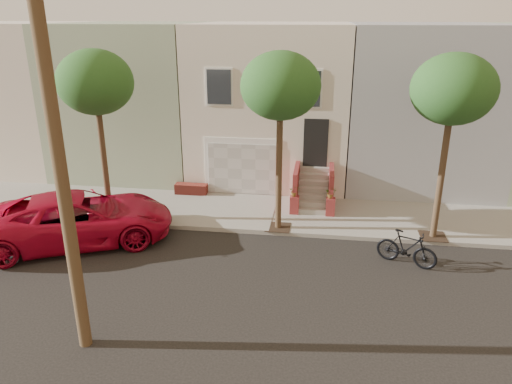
# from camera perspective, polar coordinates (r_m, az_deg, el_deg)

# --- Properties ---
(ground) EXTENTS (90.00, 90.00, 0.00)m
(ground) POSITION_cam_1_polar(r_m,az_deg,el_deg) (14.55, -2.90, -10.85)
(ground) COLOR black
(ground) RESTS_ON ground
(sidewalk) EXTENTS (40.00, 3.70, 0.15)m
(sidewalk) POSITION_cam_1_polar(r_m,az_deg,el_deg) (19.23, 0.07, -2.46)
(sidewalk) COLOR #98978B
(sidewalk) RESTS_ON ground
(house_row) EXTENTS (33.10, 11.70, 7.00)m
(house_row) POSITION_cam_1_polar(r_m,az_deg,el_deg) (23.84, 2.06, 10.96)
(house_row) COLOR beige
(house_row) RESTS_ON sidewalk
(tree_left) EXTENTS (2.70, 2.57, 6.30)m
(tree_left) POSITION_cam_1_polar(r_m,az_deg,el_deg) (18.11, -18.53, 12.12)
(tree_left) COLOR #2D2116
(tree_left) RESTS_ON sidewalk
(tree_mid) EXTENTS (2.70, 2.57, 6.30)m
(tree_mid) POSITION_cam_1_polar(r_m,az_deg,el_deg) (16.33, 2.92, 12.32)
(tree_mid) COLOR #2D2116
(tree_mid) RESTS_ON sidewalk
(tree_right) EXTENTS (2.70, 2.57, 6.30)m
(tree_right) POSITION_cam_1_polar(r_m,az_deg,el_deg) (16.76, 22.36, 11.07)
(tree_right) COLOR #2D2116
(tree_right) RESTS_ON sidewalk
(pickup_truck) EXTENTS (7.03, 5.30, 1.78)m
(pickup_truck) POSITION_cam_1_polar(r_m,az_deg,el_deg) (17.77, -20.32, -2.95)
(pickup_truck) COLOR #AA0A26
(pickup_truck) RESTS_ON ground
(motorcycle) EXTENTS (1.98, 1.27, 1.15)m
(motorcycle) POSITION_cam_1_polar(r_m,az_deg,el_deg) (16.03, 17.44, -6.37)
(motorcycle) COLOR black
(motorcycle) RESTS_ON ground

